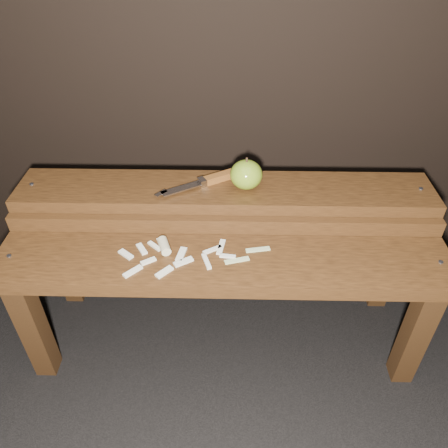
{
  "coord_description": "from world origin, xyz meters",
  "views": [
    {
      "loc": [
        0.02,
        -0.88,
        1.19
      ],
      "look_at": [
        0.0,
        0.06,
        0.45
      ],
      "focal_mm": 35.0,
      "sensor_mm": 36.0,
      "label": 1
    }
  ],
  "objects_px": {
    "bench_rear_tier": "(225,212)",
    "knife": "(211,180)",
    "bench_front_tier": "(223,280)",
    "apple": "(246,175)"
  },
  "relations": [
    {
      "from": "bench_front_tier",
      "to": "bench_rear_tier",
      "type": "xyz_separation_m",
      "value": [
        0.0,
        0.23,
        0.06
      ]
    },
    {
      "from": "bench_front_tier",
      "to": "knife",
      "type": "bearing_deg",
      "value": 99.23
    },
    {
      "from": "bench_rear_tier",
      "to": "knife",
      "type": "height_order",
      "value": "knife"
    },
    {
      "from": "knife",
      "to": "bench_rear_tier",
      "type": "bearing_deg",
      "value": -30.54
    },
    {
      "from": "bench_rear_tier",
      "to": "apple",
      "type": "xyz_separation_m",
      "value": [
        0.06,
        0.0,
        0.13
      ]
    },
    {
      "from": "apple",
      "to": "bench_front_tier",
      "type": "bearing_deg",
      "value": -104.6
    },
    {
      "from": "bench_front_tier",
      "to": "knife",
      "type": "xyz_separation_m",
      "value": [
        -0.04,
        0.25,
        0.16
      ]
    },
    {
      "from": "apple",
      "to": "knife",
      "type": "relative_size",
      "value": 0.4
    },
    {
      "from": "bench_front_tier",
      "to": "bench_rear_tier",
      "type": "relative_size",
      "value": 1.0
    },
    {
      "from": "knife",
      "to": "bench_front_tier",
      "type": "bearing_deg",
      "value": -80.77
    }
  ]
}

